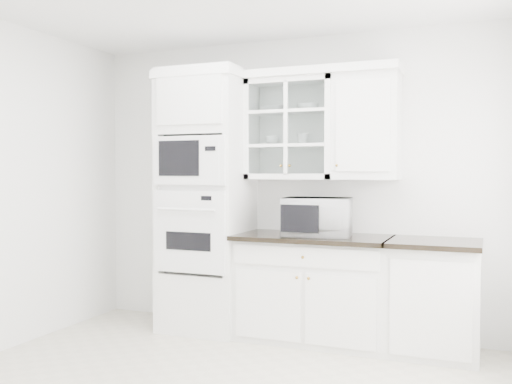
% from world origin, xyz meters
% --- Properties ---
extents(room_shell, '(4.00, 3.50, 2.70)m').
position_xyz_m(room_shell, '(0.00, 0.43, 1.78)').
color(room_shell, white).
rests_on(room_shell, ground).
extents(oven_column, '(0.76, 0.68, 2.40)m').
position_xyz_m(oven_column, '(-0.75, 1.42, 1.20)').
color(oven_column, white).
rests_on(oven_column, ground).
extents(base_cabinet_run, '(1.32, 0.67, 0.92)m').
position_xyz_m(base_cabinet_run, '(0.28, 1.45, 0.46)').
color(base_cabinet_run, white).
rests_on(base_cabinet_run, ground).
extents(extra_base_cabinet, '(0.72, 0.67, 0.92)m').
position_xyz_m(extra_base_cabinet, '(1.28, 1.45, 0.46)').
color(extra_base_cabinet, white).
rests_on(extra_base_cabinet, ground).
extents(upper_cabinet_glass, '(0.80, 0.33, 0.90)m').
position_xyz_m(upper_cabinet_glass, '(0.03, 1.58, 1.85)').
color(upper_cabinet_glass, white).
rests_on(upper_cabinet_glass, room_shell).
extents(upper_cabinet_solid, '(0.55, 0.33, 0.90)m').
position_xyz_m(upper_cabinet_solid, '(0.71, 1.58, 1.85)').
color(upper_cabinet_solid, white).
rests_on(upper_cabinet_solid, room_shell).
extents(crown_molding, '(2.14, 0.38, 0.07)m').
position_xyz_m(crown_molding, '(-0.07, 1.56, 2.33)').
color(crown_molding, white).
rests_on(crown_molding, room_shell).
extents(countertop_microwave, '(0.62, 0.54, 0.33)m').
position_xyz_m(countertop_microwave, '(0.32, 1.40, 1.08)').
color(countertop_microwave, white).
rests_on(countertop_microwave, base_cabinet_run).
extents(bowl_a, '(0.25, 0.25, 0.05)m').
position_xyz_m(bowl_a, '(-0.13, 1.57, 2.04)').
color(bowl_a, white).
rests_on(bowl_a, upper_cabinet_glass).
extents(bowl_b, '(0.22, 0.22, 0.06)m').
position_xyz_m(bowl_b, '(0.18, 1.58, 2.04)').
color(bowl_b, white).
rests_on(bowl_b, upper_cabinet_glass).
extents(cup_a, '(0.12, 0.12, 0.08)m').
position_xyz_m(cup_a, '(-0.17, 1.60, 1.75)').
color(cup_a, white).
rests_on(cup_a, upper_cabinet_glass).
extents(cup_b, '(0.13, 0.13, 0.10)m').
position_xyz_m(cup_b, '(0.13, 1.60, 1.76)').
color(cup_b, white).
rests_on(cup_b, upper_cabinet_glass).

